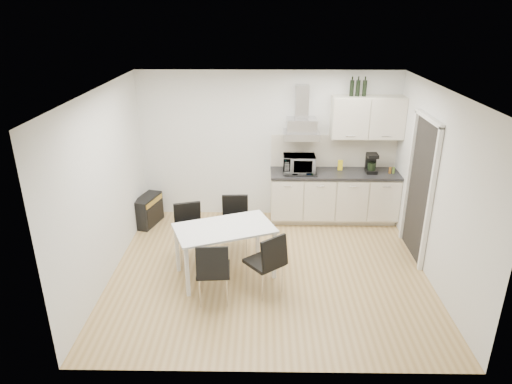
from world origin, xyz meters
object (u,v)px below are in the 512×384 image
(guitar_amp, at_px, (148,210))
(chair_near_left, at_px, (213,271))
(dining_table, at_px, (224,233))
(chair_far_left, at_px, (190,234))
(chair_far_right, at_px, (235,226))
(kitchenette, at_px, (336,176))
(chair_near_right, at_px, (264,263))
(floor_speaker, at_px, (232,207))

(guitar_amp, bearing_deg, chair_near_left, -42.71)
(dining_table, xyz_separation_m, chair_near_left, (-0.10, -0.62, -0.22))
(chair_far_left, bearing_deg, chair_near_left, 97.66)
(guitar_amp, bearing_deg, chair_far_right, -15.16)
(kitchenette, xyz_separation_m, chair_near_left, (-1.91, -2.46, -0.39))
(chair_near_right, bearing_deg, kitchenette, 21.77)
(dining_table, bearing_deg, guitar_amp, 111.09)
(dining_table, distance_m, chair_far_left, 0.70)
(kitchenette, xyz_separation_m, guitar_amp, (-3.28, -0.23, -0.57))
(chair_far_left, distance_m, chair_far_right, 0.72)
(dining_table, relative_size, guitar_amp, 2.26)
(kitchenette, relative_size, dining_table, 1.66)
(chair_far_right, relative_size, guitar_amp, 1.32)
(kitchenette, bearing_deg, chair_far_right, -145.39)
(chair_far_left, distance_m, chair_near_left, 1.09)
(chair_near_right, bearing_deg, dining_table, 104.33)
(dining_table, distance_m, floor_speaker, 2.08)
(chair_far_left, relative_size, chair_near_right, 1.00)
(dining_table, bearing_deg, chair_near_left, -120.47)
(chair_near_left, xyz_separation_m, floor_speaker, (0.06, 2.63, -0.29))
(chair_far_right, bearing_deg, chair_near_left, 78.62)
(chair_near_left, height_order, guitar_amp, chair_near_left)
(chair_near_left, bearing_deg, guitar_amp, 117.74)
(chair_near_left, bearing_deg, floor_speaker, 84.72)
(dining_table, bearing_deg, chair_near_right, -57.85)
(guitar_amp, bearing_deg, chair_near_right, -29.33)
(chair_near_left, bearing_deg, kitchenette, 48.30)
(kitchenette, height_order, chair_near_right, kitchenette)
(chair_far_left, xyz_separation_m, chair_near_left, (0.45, -0.99, 0.00))
(chair_far_left, height_order, guitar_amp, chair_far_left)
(chair_near_right, bearing_deg, floor_speaker, 64.56)
(floor_speaker, bearing_deg, dining_table, -113.00)
(chair_near_left, relative_size, floor_speaker, 2.88)
(kitchenette, bearing_deg, guitar_amp, -175.93)
(floor_speaker, bearing_deg, chair_far_right, -107.94)
(floor_speaker, bearing_deg, chair_near_right, -100.37)
(chair_far_right, distance_m, guitar_amp, 1.85)
(chair_far_left, height_order, floor_speaker, chair_far_left)
(guitar_amp, height_order, floor_speaker, guitar_amp)
(dining_table, height_order, floor_speaker, dining_table)
(chair_near_right, bearing_deg, chair_near_left, 158.39)
(guitar_amp, distance_m, floor_speaker, 1.50)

